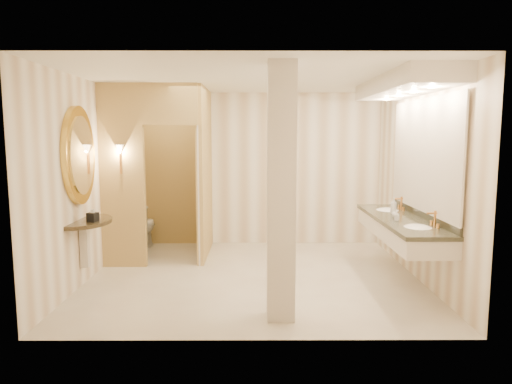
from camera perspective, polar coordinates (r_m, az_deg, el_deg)
floor at (r=6.47m, az=-0.31°, el=-10.48°), size 4.50×4.50×0.00m
ceiling at (r=6.21m, az=-0.33°, el=14.00°), size 4.50×4.50×0.00m
wall_back at (r=8.19m, az=-0.30°, el=2.88°), size 4.50×0.02×2.70m
wall_front at (r=4.21m, az=-0.37°, el=-1.16°), size 4.50×0.02×2.70m
wall_left at (r=6.60m, az=-20.27°, el=1.41°), size 0.02×4.00×2.70m
wall_right at (r=6.59m, az=19.65°, el=1.43°), size 0.02×4.00×2.70m
toilet_closet at (r=7.25m, az=-9.12°, el=2.52°), size 1.50×1.55×2.70m
wall_sconce at (r=6.88m, az=-16.63°, el=4.96°), size 0.14×0.14×0.42m
vanity at (r=6.24m, az=18.19°, el=3.76°), size 0.75×2.49×2.09m
console_shelf at (r=6.23m, az=-21.13°, el=0.98°), size 0.96×0.96×1.93m
pillar at (r=4.76m, az=3.17°, el=-0.21°), size 0.29×0.29×2.70m
tissue_box at (r=6.10m, az=-19.72°, el=-2.97°), size 0.14×0.14×0.11m
toilet at (r=8.08m, az=-14.30°, el=-4.15°), size 0.52×0.83×0.81m
soap_bottle_a at (r=6.07m, az=17.17°, el=-2.88°), size 0.07×0.07×0.12m
soap_bottle_b at (r=6.31m, az=16.99°, el=-2.57°), size 0.10×0.10×0.11m
soap_bottle_c at (r=6.56m, az=16.82°, el=-1.65°), size 0.09×0.09×0.23m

